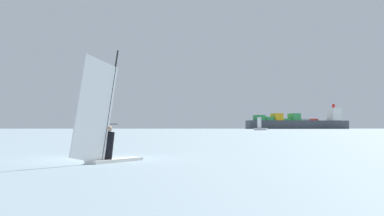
# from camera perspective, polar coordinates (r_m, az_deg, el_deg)

# --- Properties ---
(ground_plane) EXTENTS (4000.00, 4000.00, 0.00)m
(ground_plane) POSITION_cam_1_polar(r_m,az_deg,el_deg) (19.39, -11.36, -6.21)
(ground_plane) COLOR gray
(windsurfer) EXTENTS (2.14, 3.17, 4.25)m
(windsurfer) POSITION_cam_1_polar(r_m,az_deg,el_deg) (16.91, -10.90, -2.86)
(windsurfer) COLOR white
(windsurfer) RESTS_ON ground_plane
(cargo_ship) EXTENTS (153.50, 52.53, 37.19)m
(cargo_ship) POSITION_cam_1_polar(r_m,az_deg,el_deg) (691.79, 13.09, -1.77)
(cargo_ship) COLOR #3F444C
(cargo_ship) RESTS_ON ground_plane
(small_sailboat) EXTENTS (7.86, 5.68, 8.41)m
(small_sailboat) POSITION_cam_1_polar(r_m,az_deg,el_deg) (269.39, 8.54, -2.57)
(small_sailboat) COLOR white
(small_sailboat) RESTS_ON ground_plane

